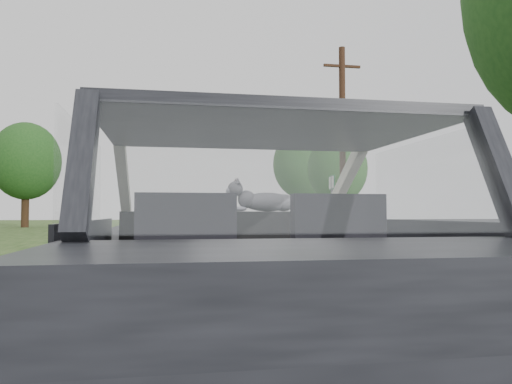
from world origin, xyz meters
name	(u,v)px	position (x,y,z in m)	size (l,w,h in m)	color
ground	(251,382)	(0.00, 0.00, 0.00)	(140.00, 140.00, 0.00)	#313131
subject_car	(251,258)	(0.00, 0.00, 0.72)	(1.80, 4.00, 1.45)	black
dashboard	(236,232)	(0.00, 0.62, 0.85)	(1.58, 0.45, 0.30)	black
driver_seat	(185,234)	(-0.40, -0.29, 0.88)	(0.50, 0.72, 0.42)	#24222B
passenger_seat	(332,233)	(0.40, -0.29, 0.88)	(0.50, 0.72, 0.42)	#24222B
steering_wheel	(181,224)	(-0.40, 0.33, 0.92)	(0.36, 0.36, 0.04)	black
cat	(267,201)	(0.23, 0.61, 1.08)	(0.53, 0.16, 0.24)	gray
guardrail	(344,228)	(4.30, 10.00, 0.58)	(0.05, 90.00, 0.32)	#87919F
other_car	(175,220)	(-0.08, 18.25, 0.67)	(1.61, 4.09, 1.35)	silver
highway_sign	(332,204)	(7.41, 19.93, 1.39)	(0.11, 1.11, 2.78)	#10632C
utility_pole	(343,142)	(6.46, 15.88, 3.82)	(0.25, 0.25, 7.64)	#3B1F14
tree_2	(338,182)	(10.94, 28.98, 3.05)	(4.03, 4.03, 6.10)	#1B4517
tree_3	(303,178)	(11.63, 39.77, 4.08)	(5.39, 5.39, 8.17)	#1B4517
tree_6	(26,176)	(-9.74, 32.93, 3.46)	(4.57, 4.57, 6.92)	#1B4517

